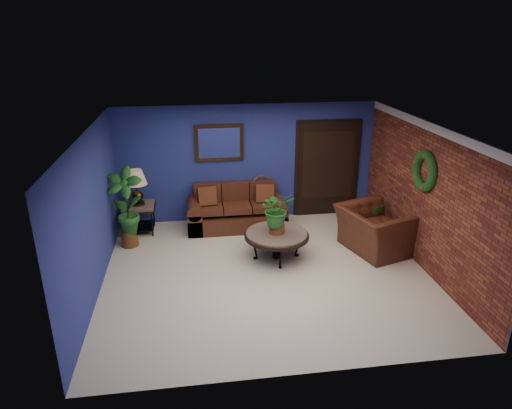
{
  "coord_description": "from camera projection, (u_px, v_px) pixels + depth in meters",
  "views": [
    {
      "loc": [
        -1.17,
        -6.81,
        3.96
      ],
      "look_at": [
        -0.11,
        0.55,
        1.06
      ],
      "focal_mm": 32.0,
      "sensor_mm": 36.0,
      "label": 1
    }
  ],
  "objects": [
    {
      "name": "coffee_table",
      "position": [
        277.0,
        236.0,
        8.23
      ],
      "size": [
        1.17,
        1.17,
        0.5
      ],
      "rotation": [
        0.0,
        0.0,
        0.12
      ],
      "color": "#524C48",
      "rests_on": "ground"
    },
    {
      "name": "wall_right_brick",
      "position": [
        426.0,
        197.0,
        7.79
      ],
      "size": [
        0.04,
        5.0,
        2.5
      ],
      "primitive_type": "cube",
      "color": "brown",
      "rests_on": "ground"
    },
    {
      "name": "wall_back",
      "position": [
        248.0,
        163.0,
        9.73
      ],
      "size": [
        5.5,
        0.04,
        2.5
      ],
      "primitive_type": "cube",
      "color": "navy",
      "rests_on": "ground"
    },
    {
      "name": "armchair",
      "position": [
        375.0,
        230.0,
        8.53
      ],
      "size": [
        1.44,
        1.55,
        0.83
      ],
      "primitive_type": "imported",
      "rotation": [
        0.0,
        0.0,
        1.87
      ],
      "color": "#4C2215",
      "rests_on": "ground"
    },
    {
      "name": "closet_door",
      "position": [
        327.0,
        169.0,
        10.0
      ],
      "size": [
        1.44,
        0.06,
        2.18
      ],
      "primitive_type": "cube",
      "color": "black",
      "rests_on": "wall_back"
    },
    {
      "name": "end_table",
      "position": [
        139.0,
        211.0,
        9.29
      ],
      "size": [
        0.66,
        0.66,
        0.6
      ],
      "color": "#524C48",
      "rests_on": "ground"
    },
    {
      "name": "ceiling",
      "position": [
        268.0,
        129.0,
        6.97
      ],
      "size": [
        5.5,
        5.0,
        0.02
      ],
      "primitive_type": "cube",
      "color": "silver",
      "rests_on": "wall_back"
    },
    {
      "name": "wall_mirror",
      "position": [
        219.0,
        143.0,
        9.44
      ],
      "size": [
        1.02,
        0.06,
        0.77
      ],
      "primitive_type": "cube",
      "color": "#3E280F",
      "rests_on": "wall_back"
    },
    {
      "name": "crown_molding",
      "position": [
        434.0,
        129.0,
        7.35
      ],
      "size": [
        0.03,
        5.0,
        0.14
      ],
      "primitive_type": "cube",
      "color": "white",
      "rests_on": "wall_right_brick"
    },
    {
      "name": "table_lamp",
      "position": [
        136.0,
        183.0,
        9.08
      ],
      "size": [
        0.43,
        0.43,
        0.71
      ],
      "color": "#3E280F",
      "rests_on": "end_table"
    },
    {
      "name": "wall_left",
      "position": [
        92.0,
        215.0,
        7.06
      ],
      "size": [
        0.04,
        5.0,
        2.5
      ],
      "primitive_type": "cube",
      "color": "navy",
      "rests_on": "ground"
    },
    {
      "name": "floor",
      "position": [
        267.0,
        273.0,
        7.88
      ],
      "size": [
        5.5,
        5.5,
        0.0
      ],
      "primitive_type": "plane",
      "color": "beige",
      "rests_on": "ground"
    },
    {
      "name": "side_chair",
      "position": [
        263.0,
        197.0,
        9.66
      ],
      "size": [
        0.54,
        0.54,
        1.05
      ],
      "rotation": [
        0.0,
        0.0,
        0.23
      ],
      "color": "#593519",
      "rests_on": "ground"
    },
    {
      "name": "sofa",
      "position": [
        236.0,
        212.0,
        9.64
      ],
      "size": [
        2.05,
        0.88,
        0.92
      ],
      "color": "#4C2215",
      "rests_on": "ground"
    },
    {
      "name": "tall_plant",
      "position": [
        126.0,
        204.0,
        8.56
      ],
      "size": [
        0.79,
        0.62,
        1.56
      ],
      "color": "brown",
      "rests_on": "ground"
    },
    {
      "name": "floor_plant",
      "position": [
        375.0,
        221.0,
        9.03
      ],
      "size": [
        0.38,
        0.33,
        0.75
      ],
      "color": "brown",
      "rests_on": "ground"
    },
    {
      "name": "wreath",
      "position": [
        425.0,
        171.0,
        7.66
      ],
      "size": [
        0.16,
        0.72,
        0.72
      ],
      "primitive_type": "torus",
      "rotation": [
        0.0,
        1.57,
        0.0
      ],
      "color": "black",
      "rests_on": "wall_right_brick"
    },
    {
      "name": "coffee_plant",
      "position": [
        277.0,
        210.0,
        8.05
      ],
      "size": [
        0.66,
        0.59,
        0.79
      ],
      "color": "brown",
      "rests_on": "coffee_table"
    }
  ]
}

